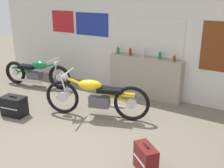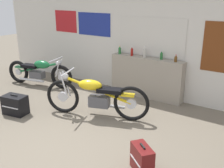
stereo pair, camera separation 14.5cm
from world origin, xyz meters
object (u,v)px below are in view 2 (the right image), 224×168
object	(u,v)px
bottle_right_center	(161,56)
motorcycle_green	(39,72)
bottle_leftmost	(120,50)
bottle_rightmost	(176,59)
bottle_center	(145,52)
motorcycle_yellow	(96,96)
bottle_left_center	(132,52)
hard_case_darkred	(142,159)
hard_case_black	(15,105)

from	to	relation	value
bottle_right_center	motorcycle_green	world-z (taller)	bottle_right_center
bottle_leftmost	bottle_rightmost	bearing A→B (deg)	-0.86
bottle_center	motorcycle_yellow	size ratio (longest dim) A/B	0.13
bottle_left_center	motorcycle_yellow	distance (m)	1.70
motorcycle_yellow	bottle_center	bearing A→B (deg)	80.08
bottle_center	motorcycle_green	xyz separation A→B (m)	(-2.78, -0.89, -0.72)
bottle_right_center	bottle_rightmost	distance (m)	0.37
hard_case_darkred	hard_case_black	size ratio (longest dim) A/B	0.81
bottle_leftmost	bottle_rightmost	distance (m)	1.49
hard_case_black	bottle_right_center	bearing A→B (deg)	48.56
hard_case_darkred	motorcycle_green	bearing A→B (deg)	156.77
bottle_rightmost	motorcycle_green	world-z (taller)	bottle_rightmost
bottle_leftmost	hard_case_black	distance (m)	2.82
bottle_leftmost	hard_case_darkred	xyz separation A→B (m)	(2.08, -2.68, -0.88)
bottle_right_center	motorcycle_green	bearing A→B (deg)	-163.85
bottle_leftmost	bottle_rightmost	size ratio (longest dim) A/B	1.26
bottle_center	motorcycle_yellow	xyz separation A→B (m)	(-0.28, -1.58, -0.67)
motorcycle_green	bottle_rightmost	bearing A→B (deg)	13.78
hard_case_darkred	motorcycle_yellow	bearing A→B (deg)	146.37
motorcycle_green	hard_case_darkred	distance (m)	4.53
motorcycle_yellow	hard_case_black	bearing A→B (deg)	-149.96
bottle_leftmost	bottle_left_center	xyz separation A→B (m)	(0.37, -0.02, 0.01)
bottle_left_center	bottle_leftmost	bearing A→B (deg)	177.25
bottle_leftmost	bottle_right_center	bearing A→B (deg)	1.48
bottle_rightmost	motorcycle_green	xyz separation A→B (m)	(-3.57, -0.87, -0.67)
bottle_center	bottle_rightmost	world-z (taller)	bottle_center
bottle_leftmost	motorcycle_yellow	bearing A→B (deg)	-74.63
bottle_rightmost	hard_case_black	bearing A→B (deg)	-136.48
bottle_leftmost	motorcycle_yellow	xyz separation A→B (m)	(0.44, -1.59, -0.64)
bottle_leftmost	bottle_right_center	distance (m)	1.13
bottle_rightmost	bottle_leftmost	bearing A→B (deg)	179.14
bottle_right_center	bottle_leftmost	bearing A→B (deg)	-178.52
bottle_left_center	motorcycle_yellow	xyz separation A→B (m)	(0.07, -1.57, -0.65)
bottle_right_center	bottle_rightmost	xyz separation A→B (m)	(0.37, -0.05, -0.02)
bottle_center	motorcycle_green	world-z (taller)	bottle_center
motorcycle_green	bottle_right_center	bearing A→B (deg)	16.15
bottle_rightmost	hard_case_darkred	distance (m)	2.86
bottle_rightmost	hard_case_darkred	size ratio (longest dim) A/B	0.37
bottle_center	hard_case_black	xyz separation A→B (m)	(-1.78, -2.45, -0.91)
bottle_left_center	motorcycle_yellow	world-z (taller)	bottle_left_center
bottle_leftmost	bottle_left_center	distance (m)	0.37
motorcycle_yellow	hard_case_black	size ratio (longest dim) A/B	3.85
hard_case_black	bottle_leftmost	bearing A→B (deg)	66.52
bottle_right_center	hard_case_black	distance (m)	3.43
bottle_rightmost	hard_case_darkred	bearing A→B (deg)	-77.52
bottle_leftmost	hard_case_black	size ratio (longest dim) A/B	0.38
bottle_right_center	hard_case_darkred	xyz separation A→B (m)	(0.96, -2.71, -0.88)
bottle_leftmost	motorcycle_green	world-z (taller)	bottle_leftmost
bottle_right_center	motorcycle_yellow	bearing A→B (deg)	-113.16
bottle_rightmost	motorcycle_yellow	size ratio (longest dim) A/B	0.08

